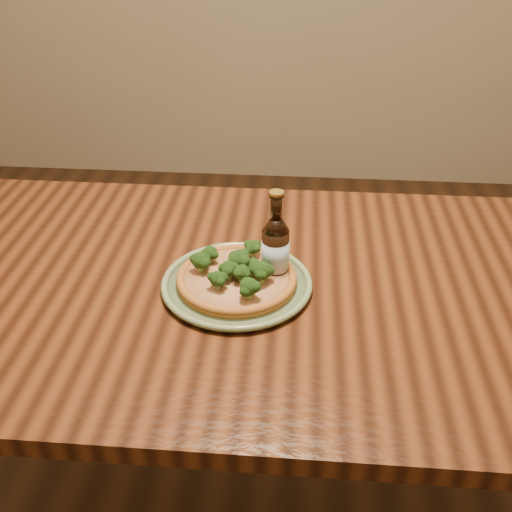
# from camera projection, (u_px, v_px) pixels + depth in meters

# --- Properties ---
(table) EXTENTS (1.60, 0.90, 0.75)m
(table) POSITION_uv_depth(u_px,v_px,m) (266.00, 317.00, 1.32)
(table) COLOR #4A2310
(table) RESTS_ON ground
(plate) EXTENTS (0.32, 0.32, 0.02)m
(plate) POSITION_uv_depth(u_px,v_px,m) (237.00, 284.00, 1.25)
(plate) COLOR #677A54
(plate) RESTS_ON table
(pizza) EXTENTS (0.25, 0.25, 0.07)m
(pizza) POSITION_uv_depth(u_px,v_px,m) (237.00, 277.00, 1.24)
(pizza) COLOR #995A22
(pizza) RESTS_ON plate
(beer_bottle) EXTENTS (0.06, 0.06, 0.21)m
(beer_bottle) POSITION_uv_depth(u_px,v_px,m) (275.00, 249.00, 1.24)
(beer_bottle) COLOR black
(beer_bottle) RESTS_ON table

